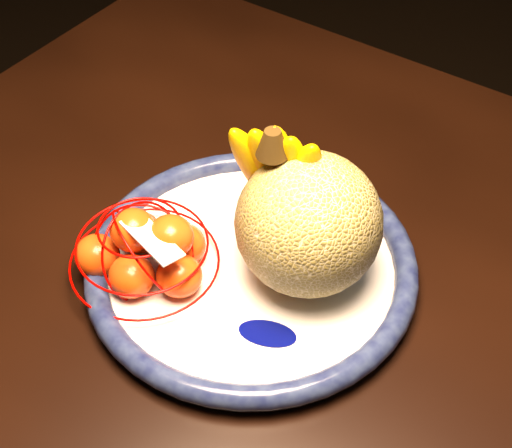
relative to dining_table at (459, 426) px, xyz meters
The scene contains 6 objects.
dining_table is the anchor object (origin of this frame).
fruit_bowl 0.27m from the dining_table, behind, with size 0.36×0.36×0.03m.
cantaloupe 0.26m from the dining_table, behind, with size 0.15×0.15×0.15m, color olive.
banana_bunch 0.32m from the dining_table, 165.37° to the left, with size 0.12×0.12×0.19m.
mandarin_bag 0.37m from the dining_table, behind, with size 0.17×0.17×0.10m.
price_tag 0.37m from the dining_table, 169.58° to the right, with size 0.07×0.03×0.00m, color white.
Camera 1 is at (0.04, -0.46, 1.41)m, focal length 55.00 mm.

